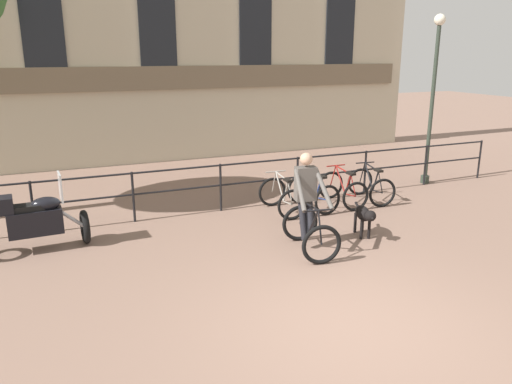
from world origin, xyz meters
TOP-DOWN VIEW (x-y plane):
  - ground_plane at (0.00, 0.00)m, footprint 60.00×60.00m
  - canal_railing at (-0.00, 5.20)m, footprint 15.05×0.05m
  - cyclist_with_bike at (0.68, 2.52)m, footprint 0.86×1.27m
  - dog at (1.93, 2.62)m, footprint 0.39×0.96m
  - parked_motorcycle at (-3.72, 4.31)m, footprint 1.76×0.71m
  - parked_bicycle_near_lamp at (1.16, 4.54)m, footprint 0.69×1.13m
  - parked_bicycle_mid_left at (1.93, 4.54)m, footprint 0.77×1.17m
  - parked_bicycle_mid_right at (2.70, 4.54)m, footprint 0.67×1.12m
  - parked_bicycle_far_end at (3.47, 4.54)m, footprint 0.79×1.18m
  - street_lamp at (5.78, 5.35)m, footprint 0.28×0.28m

SIDE VIEW (x-z plane):
  - ground_plane at x=0.00m, z-range 0.00..0.00m
  - parked_bicycle_near_lamp at x=1.16m, z-range -0.07..0.79m
  - parked_bicycle_mid_left at x=1.93m, z-range -0.07..0.79m
  - parked_bicycle_mid_right at x=2.70m, z-range -0.07..0.79m
  - parked_bicycle_far_end at x=3.47m, z-range -0.07..0.79m
  - dog at x=1.93m, z-range 0.13..0.75m
  - parked_motorcycle at x=-3.72m, z-range -0.11..1.24m
  - canal_railing at x=0.00m, z-range 0.18..1.23m
  - cyclist_with_bike at x=0.68m, z-range -0.09..1.61m
  - street_lamp at x=5.78m, z-range 0.26..4.53m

